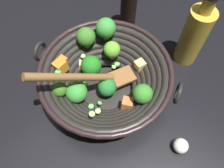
{
  "coord_description": "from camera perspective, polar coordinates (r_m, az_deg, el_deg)",
  "views": [
    {
      "loc": [
        -0.22,
        -0.2,
        0.58
      ],
      "look_at": [
        0.01,
        -0.01,
        0.03
      ],
      "focal_mm": 36.52,
      "sensor_mm": 36.0,
      "label": 1
    }
  ],
  "objects": [
    {
      "name": "ground_plane",
      "position": [
        0.65,
        -1.44,
        -1.48
      ],
      "size": [
        4.0,
        4.0,
        0.0
      ],
      "primitive_type": "plane",
      "color": "black"
    },
    {
      "name": "wok",
      "position": [
        0.59,
        -1.8,
        1.83
      ],
      "size": [
        0.34,
        0.37,
        0.2
      ],
      "color": "black",
      "rests_on": "ground"
    },
    {
      "name": "soy_sauce_bottle",
      "position": [
        0.74,
        4.18,
        18.72
      ],
      "size": [
        0.05,
        0.05,
        0.2
      ],
      "color": "black",
      "rests_on": "ground"
    },
    {
      "name": "cooking_oil_bottle",
      "position": [
        0.67,
        19.82,
        11.41
      ],
      "size": [
        0.07,
        0.07,
        0.24
      ],
      "color": "gold",
      "rests_on": "ground"
    },
    {
      "name": "garlic_bulb",
      "position": [
        0.6,
        16.81,
        -14.58
      ],
      "size": [
        0.04,
        0.04,
        0.04
      ],
      "primitive_type": "sphere",
      "color": "silver",
      "rests_on": "ground"
    }
  ]
}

